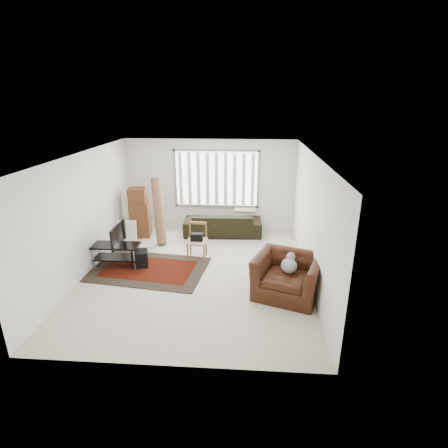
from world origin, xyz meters
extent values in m
plane|color=beige|center=(0.00, 0.00, 0.00)|extent=(6.00, 6.00, 0.00)
cube|color=white|center=(0.00, 0.00, 2.70)|extent=(5.00, 6.00, 0.02)
cube|color=white|center=(0.00, 3.00, 1.35)|extent=(5.00, 0.02, 2.70)
cube|color=white|center=(0.00, -3.00, 1.35)|extent=(5.00, 0.02, 2.70)
cube|color=white|center=(-2.50, 0.00, 1.35)|extent=(0.02, 6.00, 2.70)
cube|color=white|center=(2.50, 0.00, 1.35)|extent=(0.02, 6.00, 2.70)
cube|color=white|center=(0.20, 2.98, 1.55)|extent=(2.40, 0.01, 1.60)
cube|color=gray|center=(0.20, 2.96, 1.55)|extent=(2.52, 0.06, 1.72)
cube|color=white|center=(0.20, 2.92, 1.55)|extent=(2.40, 0.02, 1.55)
cube|color=black|center=(-1.15, 0.07, 0.01)|extent=(2.82, 2.07, 0.02)
cube|color=#431006|center=(-1.15, 0.07, 0.02)|extent=(2.21, 1.46, 0.00)
cube|color=black|center=(-1.95, 0.22, 0.52)|extent=(1.09, 0.49, 0.04)
cube|color=black|center=(-1.95, 0.22, 0.22)|extent=(1.04, 0.45, 0.03)
cylinder|color=#B2B2B7|center=(-2.44, 0.02, 0.27)|extent=(0.03, 0.03, 0.54)
cylinder|color=#B2B2B7|center=(-1.46, 0.02, 0.27)|extent=(0.03, 0.03, 0.54)
cylinder|color=#B2B2B7|center=(-2.44, 0.43, 0.27)|extent=(0.03, 0.03, 0.54)
cylinder|color=#B2B2B7|center=(-1.46, 0.43, 0.27)|extent=(0.03, 0.03, 0.54)
imported|color=black|center=(-1.95, 0.22, 0.80)|extent=(0.11, 0.88, 0.51)
cube|color=black|center=(-1.40, 0.22, 0.21)|extent=(0.46, 0.46, 0.37)
cube|color=brown|center=(-1.97, 2.19, 0.26)|extent=(0.65, 0.60, 0.52)
cube|color=brown|center=(-1.95, 2.16, 0.76)|extent=(0.59, 0.54, 0.47)
cube|color=brown|center=(-1.99, 2.21, 1.21)|extent=(0.54, 0.54, 0.42)
cube|color=silver|center=(-2.15, 1.55, 0.33)|extent=(0.53, 0.19, 0.67)
cylinder|color=brown|center=(-1.28, 1.77, 0.90)|extent=(0.53, 0.80, 1.80)
imported|color=black|center=(0.42, 2.45, 0.43)|extent=(2.29, 1.08, 0.86)
cube|color=tan|center=(-0.10, 0.77, 0.45)|extent=(0.48, 0.48, 0.05)
cylinder|color=brown|center=(-0.30, 0.57, 0.22)|extent=(0.04, 0.04, 0.45)
cylinder|color=brown|center=(0.10, 0.57, 0.22)|extent=(0.04, 0.04, 0.45)
cylinder|color=brown|center=(-0.30, 0.98, 0.22)|extent=(0.04, 0.04, 0.45)
cylinder|color=brown|center=(0.10, 0.97, 0.22)|extent=(0.04, 0.04, 0.45)
cube|color=brown|center=(-0.10, 0.98, 0.86)|extent=(0.45, 0.04, 0.06)
cube|color=brown|center=(-0.30, 0.99, 0.67)|extent=(0.04, 0.04, 0.45)
cube|color=brown|center=(0.10, 0.98, 0.67)|extent=(0.04, 0.04, 0.45)
cube|color=black|center=(-0.10, 0.77, 0.57)|extent=(0.30, 0.17, 0.19)
imported|color=#38180B|center=(1.97, -0.81, 0.48)|extent=(1.60, 1.50, 0.96)
ellipsoid|color=#59595B|center=(1.97, -0.81, 0.62)|extent=(0.36, 0.41, 0.24)
sphere|color=#59595B|center=(2.03, -0.65, 0.77)|extent=(0.18, 0.18, 0.18)
camera|label=1|loc=(1.14, -7.14, 3.79)|focal=28.00mm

